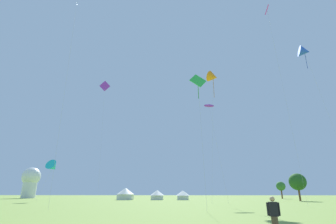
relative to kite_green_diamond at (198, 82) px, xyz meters
name	(u,v)px	position (x,y,z in m)	size (l,w,h in m)	color
kite_green_diamond	(198,82)	(0.00, 0.00, 0.00)	(2.16, 1.40, 16.03)	green
kite_blue_delta	(304,52)	(19.64, 11.40, 10.67)	(3.62, 3.61, 26.60)	blue
kite_purple_diamond	(105,87)	(-22.24, 31.52, 13.80)	(2.87, 2.73, 30.28)	purple
kite_magenta_diamond	(267,12)	(14.18, 11.06, 19.03)	(1.61, 2.57, 35.54)	#E02DA3
kite_orange_delta	(213,77)	(4.73, 20.02, 10.37)	(3.43, 3.25, 26.57)	orange
kite_purple_parafoil	(209,106)	(3.73, 21.34, 4.36)	(3.42, 2.85, 19.50)	purple
kite_cyan_delta	(53,167)	(-32.18, 29.42, -7.14)	(3.14, 3.96, 9.26)	#1EB7CC
person_spectator	(274,218)	(1.85, -15.94, -13.91)	(0.57, 0.28, 1.73)	#473828
festival_tent_center	(125,193)	(-18.01, 44.07, -12.99)	(4.89, 4.89, 3.18)	white
festival_tent_right	(157,194)	(-9.12, 44.07, -13.33)	(3.95, 3.95, 2.57)	white
festival_tent_left	(183,195)	(-2.04, 44.07, -13.39)	(3.78, 3.78, 2.45)	white
observatory_dome	(31,181)	(-57.57, 63.17, -8.74)	(6.40, 6.40, 10.80)	white
tree_distant_left	(298,182)	(25.78, 36.15, -10.38)	(4.00, 4.00, 6.40)	brown
tree_distant_right	(281,186)	(30.66, 60.33, -10.84)	(2.93, 2.93, 5.44)	brown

